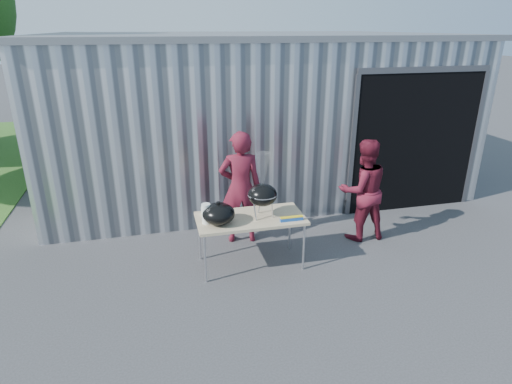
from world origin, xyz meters
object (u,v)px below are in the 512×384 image
object	(u,v)px
kettle_grill	(263,188)
person_bystander	(363,190)
folding_table	(250,220)
person_cook	(240,188)

from	to	relation	value
kettle_grill	person_bystander	size ratio (longest dim) A/B	0.56
folding_table	person_cook	xyz separation A→B (m)	(0.02, 0.78, 0.19)
folding_table	person_bystander	bearing A→B (deg)	12.41
person_cook	kettle_grill	bearing A→B (deg)	106.75
folding_table	person_bystander	world-z (taller)	person_bystander
kettle_grill	folding_table	bearing A→B (deg)	168.69
person_bystander	folding_table	bearing A→B (deg)	12.35
folding_table	kettle_grill	world-z (taller)	kettle_grill
person_cook	person_bystander	world-z (taller)	person_cook
kettle_grill	person_bystander	world-z (taller)	kettle_grill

